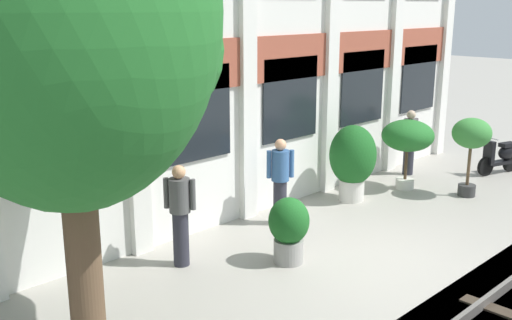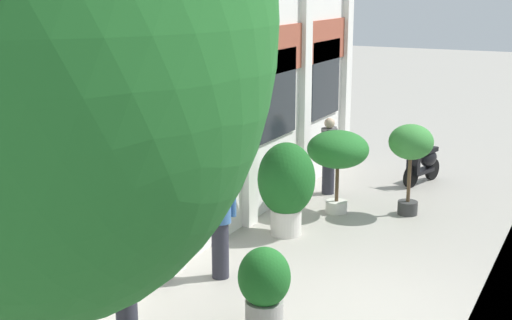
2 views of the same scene
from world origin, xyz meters
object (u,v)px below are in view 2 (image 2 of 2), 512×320
potted_plant_tall_urn (411,147)px  resident_by_doorway (125,285)px  potted_plant_ribbed_drum (264,285)px  scooter_near_curb (424,164)px  broadleaf_tree (39,37)px  potted_plant_low_pan (338,152)px  resident_near_plants (220,220)px  resident_watching_tracks (329,153)px  potted_plant_glazed_jar (286,183)px

potted_plant_tall_urn → resident_by_doorway: potted_plant_tall_urn is taller
potted_plant_ribbed_drum → scooter_near_curb: (7.81, -0.12, -0.18)m
broadleaf_tree → scooter_near_curb: bearing=-0.7°
potted_plant_low_pan → scooter_near_curb: 3.11m
potted_plant_low_pan → resident_near_plants: bearing=173.0°
potted_plant_tall_urn → resident_watching_tracks: size_ratio=1.08×
potted_plant_low_pan → potted_plant_ribbed_drum: (-4.96, -0.86, -0.60)m
resident_near_plants → resident_watching_tracks: bearing=128.8°
broadleaf_tree → potted_plant_low_pan: (8.61, 0.85, -2.75)m
potted_plant_glazed_jar → resident_watching_tracks: 2.71m
potted_plant_tall_urn → resident_by_doorway: 6.98m
potted_plant_ribbed_drum → resident_near_plants: (1.21, 1.33, 0.30)m
potted_plant_ribbed_drum → resident_watching_tracks: (6.08, 1.47, 0.26)m
potted_plant_glazed_jar → resident_watching_tracks: (2.69, 0.24, -0.07)m
broadleaf_tree → resident_watching_tracks: size_ratio=3.87×
resident_watching_tracks → resident_by_doorway: bearing=-80.2°
resident_near_plants → potted_plant_tall_urn: bearing=104.9°
broadleaf_tree → potted_plant_tall_urn: size_ratio=3.57×
potted_plant_low_pan → resident_by_doorway: size_ratio=0.95×
potted_plant_glazed_jar → resident_by_doorway: size_ratio=0.98×
potted_plant_glazed_jar → resident_near_plants: (-2.18, 0.10, -0.03)m
potted_plant_low_pan → resident_by_doorway: resident_by_doorway is taller
potted_plant_low_pan → resident_watching_tracks: bearing=28.4°
potted_plant_glazed_jar → scooter_near_curb: size_ratio=1.24×
scooter_near_curb → resident_by_doorway: bearing=9.0°
broadleaf_tree → resident_by_doorway: bearing=26.3°
potted_plant_tall_urn → resident_near_plants: 4.61m
broadleaf_tree → resident_watching_tracks: broadleaf_tree is taller
broadleaf_tree → scooter_near_curb: size_ratio=4.68×
potted_plant_glazed_jar → broadleaf_tree: bearing=-170.2°
potted_plant_tall_urn → resident_watching_tracks: bearing=71.8°
scooter_near_curb → resident_watching_tracks: 2.39m
potted_plant_glazed_jar → resident_by_doorway: resident_by_doorway is taller
scooter_near_curb → resident_watching_tracks: bearing=-25.6°
potted_plant_tall_urn → potted_plant_ribbed_drum: (-5.46, 0.40, -0.72)m
potted_plant_glazed_jar → potted_plant_low_pan: size_ratio=1.03×
potted_plant_low_pan → scooter_near_curb: bearing=-19.1°
broadleaf_tree → resident_watching_tracks: bearing=8.5°
broadleaf_tree → resident_by_doorway: 4.00m
potted_plant_ribbed_drum → resident_by_doorway: size_ratio=0.66×
broadleaf_tree → scooter_near_curb: broadleaf_tree is taller
potted_plant_low_pan → potted_plant_tall_urn: bearing=-68.5°
broadleaf_tree → potted_plant_glazed_jar: 7.75m
resident_near_plants → scooter_near_curb: bearing=114.7°
potted_plant_ribbed_drum → scooter_near_curb: bearing=-0.9°
resident_by_doorway → resident_near_plants: size_ratio=1.00×
resident_watching_tracks → potted_plant_glazed_jar: bearing=-77.4°
potted_plant_ribbed_drum → broadleaf_tree: bearing=179.8°
potted_plant_tall_urn → resident_by_doorway: (-6.78, 1.57, -0.42)m
resident_by_doorway → potted_plant_tall_urn: bearing=131.9°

